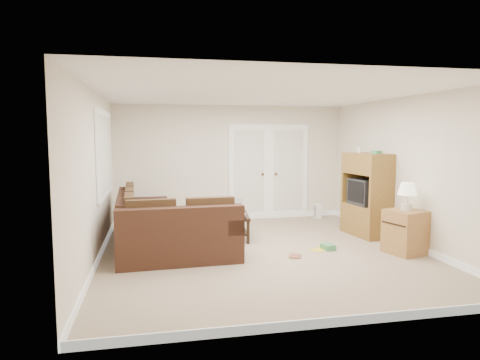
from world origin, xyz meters
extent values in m
plane|color=tan|center=(0.00, 0.00, 0.00)|extent=(5.50, 5.50, 0.00)
cube|color=white|center=(0.00, 0.00, 2.50)|extent=(5.00, 5.50, 0.02)
cube|color=silver|center=(-2.50, 0.00, 1.25)|extent=(0.02, 5.50, 2.50)
cube|color=silver|center=(2.50, 0.00, 1.25)|extent=(0.02, 5.50, 2.50)
cube|color=silver|center=(0.00, 2.75, 1.25)|extent=(5.00, 0.02, 2.50)
cube|color=silver|center=(0.00, -2.75, 1.25)|extent=(5.00, 0.02, 2.50)
cube|color=white|center=(0.40, 2.72, 1.02)|extent=(0.90, 0.04, 2.13)
cube|color=white|center=(1.30, 2.72, 1.02)|extent=(0.90, 0.04, 2.13)
cube|color=white|center=(0.40, 2.69, 1.07)|extent=(0.68, 0.02, 1.80)
cube|color=white|center=(1.30, 2.69, 1.07)|extent=(0.68, 0.02, 1.80)
cube|color=white|center=(-2.47, 1.00, 1.55)|extent=(0.04, 1.92, 1.42)
cube|color=white|center=(-2.44, 1.00, 1.55)|extent=(0.02, 1.74, 1.24)
cube|color=#3C2217|center=(-1.83, 0.98, 0.21)|extent=(1.01, 2.35, 0.42)
cube|color=#3C2217|center=(-2.16, 0.96, 0.64)|extent=(0.34, 2.32, 0.43)
cube|color=#3C2217|center=(-1.87, 2.01, 0.53)|extent=(0.91, 0.28, 0.22)
cube|color=#45301B|center=(-1.75, 0.98, 0.48)|extent=(0.70, 2.23, 0.12)
cube|color=#3C2217|center=(-1.32, -0.16, 0.21)|extent=(1.84, 0.98, 0.42)
cube|color=#3C2217|center=(-1.31, -0.49, 0.64)|extent=(1.82, 0.32, 0.43)
cube|color=#3C2217|center=(-0.54, -0.12, 0.53)|extent=(0.28, 0.91, 0.22)
cube|color=#45301B|center=(-1.33, -0.08, 0.48)|extent=(1.73, 0.68, 0.12)
cube|color=black|center=(-0.54, -0.12, 0.66)|extent=(0.36, 0.82, 0.03)
cube|color=red|center=(-0.55, 0.10, 0.68)|extent=(0.33, 0.13, 0.02)
cube|color=black|center=(-0.27, 1.07, 0.42)|extent=(0.66, 1.13, 0.05)
cube|color=black|center=(-0.27, 1.07, 0.15)|extent=(0.57, 1.05, 0.03)
cylinder|color=white|center=(-0.38, 1.04, 0.52)|extent=(0.09, 0.09, 0.16)
cylinder|color=red|center=(-0.38, 1.04, 0.67)|extent=(0.01, 0.01, 0.14)
cube|color=#30579C|center=(-0.29, 0.78, 0.48)|extent=(0.23, 0.14, 0.09)
cube|color=white|center=(-0.28, 0.98, 0.44)|extent=(0.42, 0.62, 0.00)
cube|color=olive|center=(2.20, 0.75, 0.29)|extent=(0.64, 1.01, 0.57)
cube|color=olive|center=(2.20, 0.75, 1.34)|extent=(0.64, 1.01, 0.38)
cube|color=black|center=(2.18, 0.75, 0.81)|extent=(0.53, 0.63, 0.48)
cube|color=black|center=(1.95, 0.72, 0.83)|extent=(0.07, 0.49, 0.38)
cube|color=#408D53|center=(2.23, 0.52, 1.56)|extent=(0.14, 0.18, 0.06)
cylinder|color=white|center=(2.16, 1.04, 1.58)|extent=(0.07, 0.07, 0.11)
cube|color=#A7753D|center=(2.20, -0.52, 0.34)|extent=(0.65, 0.65, 0.69)
cylinder|color=beige|center=(2.20, -0.52, 0.74)|extent=(0.17, 0.17, 0.11)
cylinder|color=beige|center=(2.20, -0.52, 0.87)|extent=(0.03, 0.03, 0.15)
cone|color=white|center=(2.20, -0.52, 1.03)|extent=(0.30, 0.30, 0.19)
cube|color=white|center=(1.93, 2.45, 0.17)|extent=(0.15, 0.13, 0.34)
cube|color=gold|center=(0.95, -0.07, 0.00)|extent=(0.34, 0.32, 0.01)
cube|color=#408D53|center=(1.10, -0.07, 0.04)|extent=(0.20, 0.25, 0.09)
imported|color=brown|center=(0.36, -0.33, 0.01)|extent=(0.26, 0.29, 0.02)
camera|label=1|loc=(-1.67, -6.47, 1.86)|focal=32.00mm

